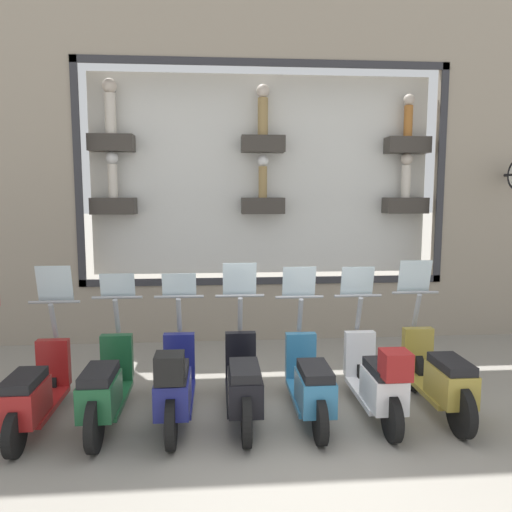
# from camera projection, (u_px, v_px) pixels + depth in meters

# --- Properties ---
(ground_plane) EXTENTS (120.00, 120.00, 0.00)m
(ground_plane) POSITION_uv_depth(u_px,v_px,m) (294.00, 432.00, 5.34)
(ground_plane) COLOR gray
(building_facade) EXTENTS (1.18, 36.00, 9.48)m
(building_facade) POSITION_uv_depth(u_px,v_px,m) (264.00, 54.00, 8.30)
(building_facade) COLOR gray
(building_facade) RESTS_ON ground_plane
(scooter_olive_0) EXTENTS (1.81, 0.61, 1.70)m
(scooter_olive_0) POSITION_uv_depth(u_px,v_px,m) (439.00, 377.00, 5.71)
(scooter_olive_0) COLOR black
(scooter_olive_0) RESTS_ON ground_plane
(scooter_white_1) EXTENTS (1.80, 0.60, 1.62)m
(scooter_white_1) POSITION_uv_depth(u_px,v_px,m) (377.00, 379.00, 5.58)
(scooter_white_1) COLOR black
(scooter_white_1) RESTS_ON ground_plane
(scooter_teal_2) EXTENTS (1.80, 0.60, 1.63)m
(scooter_teal_2) POSITION_uv_depth(u_px,v_px,m) (310.00, 383.00, 5.59)
(scooter_teal_2) COLOR black
(scooter_teal_2) RESTS_ON ground_plane
(scooter_black_3) EXTENTS (1.81, 0.60, 1.69)m
(scooter_black_3) POSITION_uv_depth(u_px,v_px,m) (243.00, 383.00, 5.53)
(scooter_black_3) COLOR black
(scooter_black_3) RESTS_ON ground_plane
(scooter_navy_4) EXTENTS (1.81, 0.60, 1.56)m
(scooter_navy_4) POSITION_uv_depth(u_px,v_px,m) (175.00, 384.00, 5.41)
(scooter_navy_4) COLOR black
(scooter_navy_4) RESTS_ON ground_plane
(scooter_green_5) EXTENTS (1.81, 0.61, 1.57)m
(scooter_green_5) POSITION_uv_depth(u_px,v_px,m) (106.00, 388.00, 5.42)
(scooter_green_5) COLOR black
(scooter_green_5) RESTS_ON ground_plane
(scooter_red_6) EXTENTS (1.79, 0.61, 1.68)m
(scooter_red_6) POSITION_uv_depth(u_px,v_px,m) (35.00, 392.00, 5.36)
(scooter_red_6) COLOR black
(scooter_red_6) RESTS_ON ground_plane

